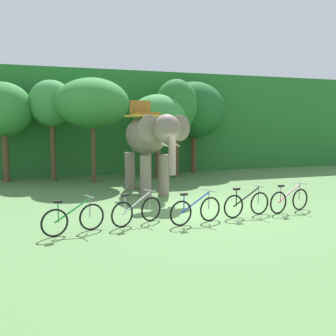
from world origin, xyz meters
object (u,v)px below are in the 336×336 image
at_px(bike_black, 247,204).
at_px(elephant, 149,139).
at_px(tree_left, 158,118).
at_px(bike_pink, 289,200).
at_px(tree_center, 194,110).
at_px(bike_blue, 196,210).
at_px(tree_far_left, 3,110).
at_px(tree_center_right, 51,104).
at_px(tree_far_right, 176,106).
at_px(tree_right, 92,103).
at_px(bike_green, 74,219).
at_px(bike_white, 137,211).

bearing_deg(bike_black, elephant, 110.15).
bearing_deg(tree_left, bike_pink, -78.76).
height_order(tree_center, bike_blue, tree_center).
xyz_separation_m(tree_far_left, tree_left, (7.37, -1.12, -0.34)).
height_order(tree_center_right, bike_blue, tree_center_right).
distance_m(elephant, bike_blue, 5.34).
height_order(elephant, bike_pink, elephant).
bearing_deg(tree_far_right, bike_blue, -106.50).
relative_size(tree_right, bike_green, 3.04).
xyz_separation_m(tree_far_left, bike_white, (4.14, -9.70, -3.09)).
bearing_deg(bike_green, tree_far_right, 56.66).
relative_size(bike_green, bike_pink, 0.97).
bearing_deg(tree_center_right, bike_green, -88.89).
height_order(tree_far_left, tree_right, tree_right).
relative_size(tree_center_right, bike_black, 2.93).
relative_size(tree_left, bike_green, 2.65).
relative_size(bike_blue, bike_pink, 1.00).
bearing_deg(elephant, tree_far_left, 138.35).
bearing_deg(bike_pink, bike_blue, -173.69).
relative_size(tree_left, bike_blue, 2.57).
bearing_deg(tree_center, tree_right, -160.67).
height_order(tree_center, bike_green, tree_center).
bearing_deg(bike_black, tree_far_right, 83.82).
bearing_deg(tree_right, tree_center_right, 143.32).
bearing_deg(bike_pink, tree_far_right, 93.85).
distance_m(elephant, bike_black, 5.36).
bearing_deg(bike_green, bike_pink, 2.48).
relative_size(tree_center, bike_blue, 3.12).
xyz_separation_m(tree_right, bike_white, (0.12, -8.20, -3.39)).
bearing_deg(tree_far_right, elephant, -122.10).
bearing_deg(bike_pink, bike_white, 179.08).
bearing_deg(tree_center_right, tree_center, 5.54).
bearing_deg(tree_left, bike_green, -119.08).
xyz_separation_m(tree_far_left, tree_center, (10.08, 0.62, 0.14)).
distance_m(bike_blue, bike_pink, 3.39).
relative_size(tree_center_right, bike_blue, 2.95).
bearing_deg(bike_white, elephant, 70.33).
bearing_deg(bike_black, bike_green, -177.73).
relative_size(tree_center, bike_green, 3.21).
height_order(bike_white, bike_pink, same).
bearing_deg(tree_left, bike_white, -110.63).
height_order(tree_far_left, bike_pink, tree_far_left).
relative_size(tree_right, tree_left, 1.15).
height_order(tree_far_left, tree_left, tree_far_left).
distance_m(elephant, bike_white, 5.18).
bearing_deg(bike_white, bike_black, -2.83).
bearing_deg(tree_center_right, elephant, -54.43).
relative_size(tree_right, bike_black, 2.93).
bearing_deg(tree_far_right, tree_far_left, 174.61).
distance_m(bike_black, bike_pink, 1.59).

